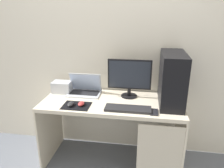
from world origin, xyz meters
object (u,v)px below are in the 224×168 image
object	(u,v)px
laptop	(85,90)
keyboard	(128,109)
monitor	(129,77)
mouse_right	(71,104)
pc_tower	(172,79)
projector	(62,87)
cell_phone	(154,112)
mouse_left	(81,104)

from	to	relation	value
laptop	keyboard	bearing A→B (deg)	-33.59
monitor	mouse_right	size ratio (longest dim) A/B	4.61
pc_tower	mouse_right	xyz separation A→B (m)	(-0.93, -0.22, -0.23)
laptop	keyboard	world-z (taller)	laptop
monitor	keyboard	bearing A→B (deg)	-86.92
pc_tower	projector	bearing A→B (deg)	174.69
monitor	keyboard	world-z (taller)	monitor
mouse_right	cell_phone	xyz separation A→B (m)	(0.78, -0.01, -0.02)
monitor	cell_phone	bearing A→B (deg)	-52.79
pc_tower	monitor	distance (m)	0.42
mouse_right	monitor	bearing A→B (deg)	31.42
keyboard	mouse_left	xyz separation A→B (m)	(-0.45, 0.02, 0.01)
cell_phone	projector	bearing A→B (deg)	160.95
laptop	mouse_left	xyz separation A→B (m)	(0.05, -0.31, -0.02)
monitor	mouse_right	xyz separation A→B (m)	(-0.52, -0.32, -0.19)
mouse_right	keyboard	bearing A→B (deg)	0.53
projector	keyboard	bearing A→B (deg)	-23.30
monitor	mouse_right	distance (m)	0.64
keyboard	cell_phone	distance (m)	0.24
laptop	keyboard	distance (m)	0.60
mouse_left	mouse_right	world-z (taller)	same
laptop	mouse_left	distance (m)	0.32
monitor	laptop	world-z (taller)	monitor
laptop	cell_phone	bearing A→B (deg)	-25.39
keyboard	mouse_left	bearing A→B (deg)	177.43
keyboard	cell_phone	size ratio (longest dim) A/B	3.23
pc_tower	mouse_left	world-z (taller)	pc_tower
monitor	mouse_left	size ratio (longest dim) A/B	4.61
monitor	mouse_left	world-z (taller)	monitor
monitor	cell_phone	distance (m)	0.47
pc_tower	laptop	world-z (taller)	pc_tower
pc_tower	projector	distance (m)	1.16
laptop	cell_phone	size ratio (longest dim) A/B	2.67
laptop	mouse_right	xyz separation A→B (m)	(-0.04, -0.34, -0.02)
keyboard	mouse_left	distance (m)	0.45
mouse_left	pc_tower	bearing A→B (deg)	13.24
pc_tower	cell_phone	bearing A→B (deg)	-123.84
mouse_right	cell_phone	distance (m)	0.78
projector	mouse_left	size ratio (longest dim) A/B	2.08
monitor	keyboard	xyz separation A→B (m)	(0.02, -0.31, -0.20)
monitor	projector	bearing A→B (deg)	179.34
pc_tower	cell_phone	world-z (taller)	pc_tower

